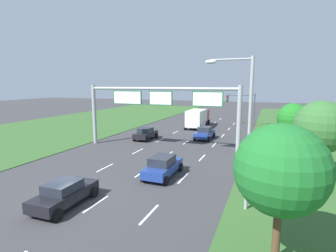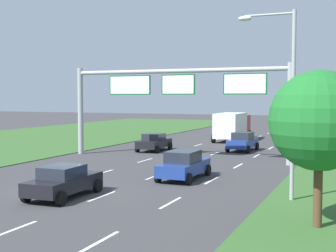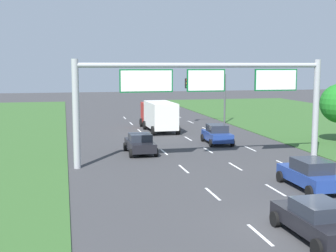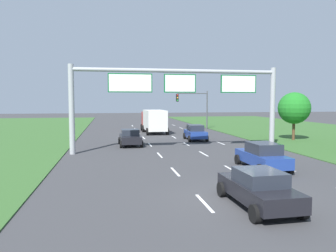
# 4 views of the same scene
# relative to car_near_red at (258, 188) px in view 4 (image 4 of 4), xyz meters

# --- Properties ---
(ground_plane) EXTENTS (200.00, 200.00, 0.00)m
(ground_plane) POSITION_rel_car_near_red_xyz_m (-0.19, 0.84, -0.76)
(ground_plane) COLOR #38383A
(lane_dashes_inner_left) EXTENTS (0.14, 62.40, 0.01)m
(lane_dashes_inner_left) POSITION_rel_car_near_red_xyz_m (-1.94, 12.84, -0.75)
(lane_dashes_inner_left) COLOR white
(lane_dashes_inner_left) RESTS_ON ground_plane
(lane_dashes_inner_right) EXTENTS (0.14, 62.40, 0.01)m
(lane_dashes_inner_right) POSITION_rel_car_near_red_xyz_m (1.56, 12.84, -0.75)
(lane_dashes_inner_right) COLOR white
(lane_dashes_inner_right) RESTS_ON ground_plane
(lane_dashes_slip) EXTENTS (0.14, 62.40, 0.01)m
(lane_dashes_slip) POSITION_rel_car_near_red_xyz_m (5.06, 12.84, -0.75)
(lane_dashes_slip) COLOR white
(lane_dashes_slip) RESTS_ON ground_plane
(car_near_red) EXTENTS (2.13, 4.30, 1.48)m
(car_near_red) POSITION_rel_car_near_red_xyz_m (0.00, 0.00, 0.00)
(car_near_red) COLOR black
(car_near_red) RESTS_ON ground_plane
(car_lead_silver) EXTENTS (2.01, 4.39, 1.63)m
(car_lead_silver) POSITION_rel_car_near_red_xyz_m (3.46, 6.67, 0.06)
(car_lead_silver) COLOR navy
(car_lead_silver) RESTS_ON ground_plane
(car_mid_lane) EXTENTS (2.11, 4.01, 1.52)m
(car_mid_lane) POSITION_rel_car_near_red_xyz_m (-3.84, 18.63, 0.01)
(car_mid_lane) COLOR black
(car_mid_lane) RESTS_ON ground_plane
(car_far_ahead) EXTENTS (2.19, 4.00, 1.63)m
(car_far_ahead) POSITION_rel_car_near_red_xyz_m (3.22, 21.62, 0.06)
(car_far_ahead) COLOR navy
(car_far_ahead) RESTS_ON ground_plane
(box_truck) EXTENTS (2.81, 7.76, 2.97)m
(box_truck) POSITION_rel_car_near_red_xyz_m (-0.04, 30.48, 0.88)
(box_truck) COLOR #B21E19
(box_truck) RESTS_ON ground_plane
(sign_gantry) EXTENTS (17.24, 0.44, 7.00)m
(sign_gantry) POSITION_rel_car_near_red_xyz_m (-0.09, 14.53, 4.20)
(sign_gantry) COLOR #9EA0A5
(sign_gantry) RESTS_ON ground_plane
(traffic_light_mast) EXTENTS (4.76, 0.49, 5.60)m
(traffic_light_mast) POSITION_rel_car_near_red_xyz_m (6.58, 34.80, 3.11)
(traffic_light_mast) COLOR #47494F
(traffic_light_mast) RESTS_ON ground_plane
(roadside_tree_far) EXTENTS (3.31, 3.31, 5.06)m
(roadside_tree_far) POSITION_rel_car_near_red_xyz_m (13.33, 19.56, 2.64)
(roadside_tree_far) COLOR #513823
(roadside_tree_far) RESTS_ON ground_plane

